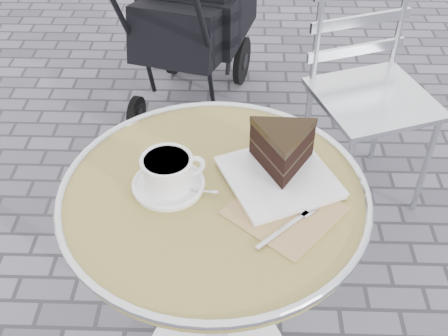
{
  "coord_description": "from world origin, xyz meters",
  "views": [
    {
      "loc": [
        0.05,
        -0.93,
        1.61
      ],
      "look_at": [
        0.02,
        0.03,
        0.78
      ],
      "focal_mm": 45.0,
      "sensor_mm": 36.0,
      "label": 1
    }
  ],
  "objects_px": {
    "cafe_table": "(215,240)",
    "baby_stroller": "(193,23)",
    "cake_plate_set": "(282,155)",
    "bistro_chair": "(365,64)",
    "cappuccino_set": "(169,175)"
  },
  "relations": [
    {
      "from": "cafe_table",
      "to": "cake_plate_set",
      "type": "relative_size",
      "value": 1.82
    },
    {
      "from": "cafe_table",
      "to": "bistro_chair",
      "type": "bearing_deg",
      "value": 59.86
    },
    {
      "from": "bistro_chair",
      "to": "baby_stroller",
      "type": "bearing_deg",
      "value": 119.12
    },
    {
      "from": "cake_plate_set",
      "to": "bistro_chair",
      "type": "height_order",
      "value": "bistro_chair"
    },
    {
      "from": "cappuccino_set",
      "to": "cake_plate_set",
      "type": "bearing_deg",
      "value": -8.76
    },
    {
      "from": "cafe_table",
      "to": "baby_stroller",
      "type": "height_order",
      "value": "baby_stroller"
    },
    {
      "from": "bistro_chair",
      "to": "cake_plate_set",
      "type": "bearing_deg",
      "value": -133.74
    },
    {
      "from": "bistro_chair",
      "to": "cafe_table",
      "type": "bearing_deg",
      "value": -140.16
    },
    {
      "from": "cafe_table",
      "to": "cake_plate_set",
      "type": "distance_m",
      "value": 0.28
    },
    {
      "from": "cake_plate_set",
      "to": "baby_stroller",
      "type": "height_order",
      "value": "baby_stroller"
    },
    {
      "from": "baby_stroller",
      "to": "cafe_table",
      "type": "bearing_deg",
      "value": -68.74
    },
    {
      "from": "cake_plate_set",
      "to": "baby_stroller",
      "type": "relative_size",
      "value": 0.43
    },
    {
      "from": "cake_plate_set",
      "to": "bistro_chair",
      "type": "distance_m",
      "value": 0.93
    },
    {
      "from": "cafe_table",
      "to": "baby_stroller",
      "type": "distance_m",
      "value": 1.49
    },
    {
      "from": "cake_plate_set",
      "to": "baby_stroller",
      "type": "xyz_separation_m",
      "value": [
        -0.32,
        1.41,
        -0.38
      ]
    }
  ]
}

